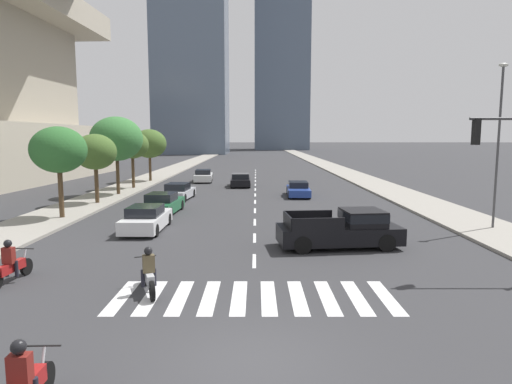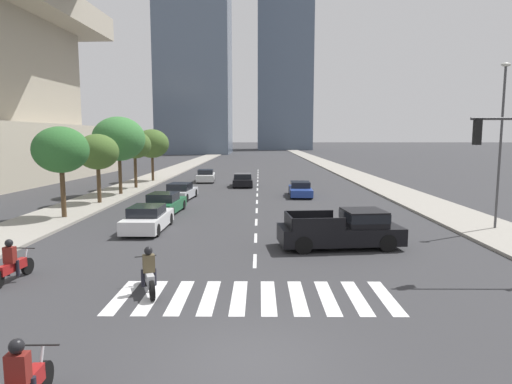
{
  "view_description": "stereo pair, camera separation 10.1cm",
  "coord_description": "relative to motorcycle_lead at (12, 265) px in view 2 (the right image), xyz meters",
  "views": [
    {
      "loc": [
        0.07,
        -9.1,
        4.87
      ],
      "look_at": [
        0.0,
        13.91,
        2.0
      ],
      "focal_mm": 30.99,
      "sensor_mm": 36.0,
      "label": 1
    },
    {
      "loc": [
        0.17,
        -9.1,
        4.87
      ],
      "look_at": [
        0.0,
        13.91,
        2.0
      ],
      "focal_mm": 30.99,
      "sensor_mm": 36.0,
      "label": 2
    }
  ],
  "objects": [
    {
      "name": "sedan_white_5",
      "position": [
        2.49,
        33.69,
        0.04
      ],
      "size": [
        2.14,
        4.78,
        1.35
      ],
      "rotation": [
        0.0,
        0.0,
        1.64
      ],
      "color": "silver",
      "rests_on": "ground"
    },
    {
      "name": "sedan_blue_2",
      "position": [
        11.74,
        21.89,
        -0.03
      ],
      "size": [
        1.91,
        4.56,
        1.19
      ],
      "rotation": [
        0.0,
        0.0,
        -1.6
      ],
      "color": "navy",
      "rests_on": "ground"
    },
    {
      "name": "sedan_silver_3",
      "position": [
        2.15,
        19.9,
        0.01
      ],
      "size": [
        2.18,
        4.48,
        1.3
      ],
      "rotation": [
        0.0,
        0.0,
        1.48
      ],
      "color": "#B7BABF",
      "rests_on": "ground"
    },
    {
      "name": "crosswalk_near",
      "position": [
        8.17,
        -1.4,
        -0.58
      ],
      "size": [
        8.55,
        2.96,
        0.01
      ],
      "color": "silver",
      "rests_on": "ground"
    },
    {
      "name": "motorcycle_third",
      "position": [
        4.86,
        -0.97,
        0.0
      ],
      "size": [
        1.04,
        2.08,
        1.49
      ],
      "rotation": [
        0.0,
        0.0,
        1.93
      ],
      "color": "black",
      "rests_on": "ground"
    },
    {
      "name": "sedan_black_4",
      "position": [
        6.71,
        29.11,
        0.02
      ],
      "size": [
        2.02,
        4.37,
        1.3
      ],
      "rotation": [
        0.0,
        0.0,
        1.6
      ],
      "color": "black",
      "rests_on": "ground"
    },
    {
      "name": "street_tree_third",
      "position": [
        -3.26,
        22.17,
        4.13
      ],
      "size": [
        4.27,
        4.27,
        6.39
      ],
      "color": "#4C3823",
      "rests_on": "sidewalk_west"
    },
    {
      "name": "lane_divider_center",
      "position": [
        8.17,
        26.6,
        -0.58
      ],
      "size": [
        0.14,
        50.0,
        0.01
      ],
      "color": "silver",
      "rests_on": "ground"
    },
    {
      "name": "sedan_white_0",
      "position": [
        2.5,
        8.31,
        0.03
      ],
      "size": [
        1.89,
        4.47,
        1.34
      ],
      "rotation": [
        0.0,
        0.0,
        1.56
      ],
      "color": "silver",
      "rests_on": "ground"
    },
    {
      "name": "street_tree_fifth",
      "position": [
        -3.26,
        33.45,
        3.57
      ],
      "size": [
        3.63,
        3.63,
        5.56
      ],
      "color": "#4C3823",
      "rests_on": "sidewalk_west"
    },
    {
      "name": "sedan_green_1",
      "position": [
        2.23,
        13.54,
        0.03
      ],
      "size": [
        2.16,
        4.51,
        1.33
      ],
      "rotation": [
        0.0,
        0.0,
        1.51
      ],
      "color": "#1E6038",
      "rests_on": "ground"
    },
    {
      "name": "street_tree_second",
      "position": [
        -3.26,
        17.24,
        3.22
      ],
      "size": [
        2.99,
        2.99,
        4.94
      ],
      "color": "#4C3823",
      "rests_on": "sidewalk_west"
    },
    {
      "name": "street_tree_fourth",
      "position": [
        -3.26,
        26.77,
        3.56
      ],
      "size": [
        3.02,
        3.02,
        5.3
      ],
      "color": "#4C3823",
      "rests_on": "sidewalk_west"
    },
    {
      "name": "street_lamp_east",
      "position": [
        20.7,
        8.41,
        4.39
      ],
      "size": [
        0.5,
        0.24,
        8.42
      ],
      "color": "#3F3F42",
      "rests_on": "sidewalk_east"
    },
    {
      "name": "sidewalk_east",
      "position": [
        20.4,
        24.7,
        -0.51
      ],
      "size": [
        4.0,
        260.0,
        0.15
      ],
      "primitive_type": "cube",
      "color": "gray",
      "rests_on": "ground"
    },
    {
      "name": "motorcycle_lead",
      "position": [
        0.0,
        0.0,
        0.0
      ],
      "size": [
        0.7,
        2.21,
        1.49
      ],
      "rotation": [
        0.0,
        0.0,
        1.47
      ],
      "color": "black",
      "rests_on": "ground"
    },
    {
      "name": "sidewalk_west",
      "position": [
        -4.06,
        24.7,
        -0.51
      ],
      "size": [
        4.0,
        260.0,
        0.15
      ],
      "primitive_type": "cube",
      "color": "gray",
      "rests_on": "ground"
    },
    {
      "name": "pickup_truck",
      "position": [
        12.18,
        4.8,
        0.23
      ],
      "size": [
        5.53,
        2.58,
        1.67
      ],
      "rotation": [
        0.0,
        0.0,
        0.1
      ],
      "color": "black",
      "rests_on": "ground"
    },
    {
      "name": "ground_plane",
      "position": [
        8.17,
        -5.3,
        -0.58
      ],
      "size": [
        800.0,
        800.0,
        0.0
      ],
      "primitive_type": "plane",
      "color": "#333335"
    },
    {
      "name": "street_tree_nearest",
      "position": [
        -3.26,
        11.38,
        3.53
      ],
      "size": [
        3.19,
        3.19,
        5.34
      ],
      "color": "#4C3823",
      "rests_on": "sidewalk_west"
    }
  ]
}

